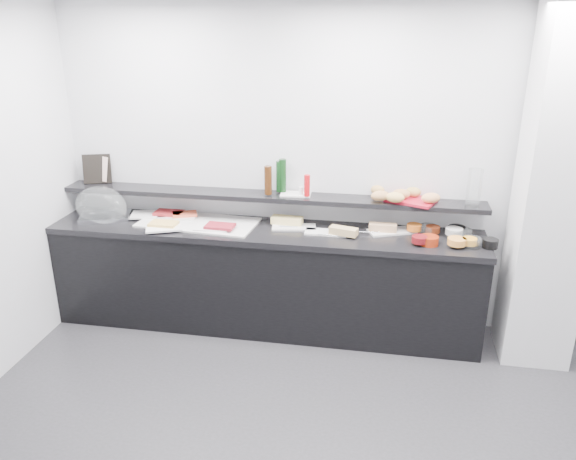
% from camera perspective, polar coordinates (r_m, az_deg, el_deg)
% --- Properties ---
extents(back_wall, '(5.00, 0.02, 2.70)m').
position_cam_1_polar(back_wall, '(4.72, 6.59, 5.97)').
color(back_wall, silver).
rests_on(back_wall, ground).
extents(column, '(0.50, 0.50, 2.70)m').
position_cam_1_polar(column, '(4.55, 25.50, 3.48)').
color(column, silver).
rests_on(column, ground).
extents(buffet_cabinet, '(3.60, 0.60, 0.85)m').
position_cam_1_polar(buffet_cabinet, '(4.86, -2.40, -5.14)').
color(buffet_cabinet, black).
rests_on(buffet_cabinet, ground).
extents(counter_top, '(3.62, 0.62, 0.05)m').
position_cam_1_polar(counter_top, '(4.68, -2.48, -0.17)').
color(counter_top, black).
rests_on(counter_top, buffet_cabinet).
extents(wall_shelf, '(3.60, 0.25, 0.04)m').
position_cam_1_polar(wall_shelf, '(4.75, -2.08, 3.44)').
color(wall_shelf, black).
rests_on(wall_shelf, back_wall).
extents(cloche_base, '(0.49, 0.40, 0.04)m').
position_cam_1_polar(cloche_base, '(5.15, -18.04, 1.33)').
color(cloche_base, silver).
rests_on(cloche_base, counter_top).
extents(cloche_dome, '(0.51, 0.38, 0.34)m').
position_cam_1_polar(cloche_dome, '(5.10, -18.46, 2.33)').
color(cloche_dome, white).
rests_on(cloche_dome, cloche_base).
extents(linen_runner, '(1.03, 0.56, 0.01)m').
position_cam_1_polar(linen_runner, '(4.85, -9.09, 0.76)').
color(linen_runner, silver).
rests_on(linen_runner, counter_top).
extents(platter_meat_a, '(0.35, 0.27, 0.01)m').
position_cam_1_polar(platter_meat_a, '(5.09, -13.92, 1.54)').
color(platter_meat_a, white).
rests_on(platter_meat_a, linen_runner).
extents(food_meat_a, '(0.25, 0.16, 0.02)m').
position_cam_1_polar(food_meat_a, '(5.04, -12.00, 1.73)').
color(food_meat_a, maroon).
rests_on(food_meat_a, platter_meat_a).
extents(platter_salmon, '(0.37, 0.28, 0.01)m').
position_cam_1_polar(platter_salmon, '(5.00, -11.19, 1.41)').
color(platter_salmon, silver).
rests_on(platter_salmon, linen_runner).
extents(food_salmon, '(0.24, 0.20, 0.02)m').
position_cam_1_polar(food_salmon, '(4.98, -10.45, 1.60)').
color(food_salmon, '#F65332').
rests_on(food_salmon, platter_salmon).
extents(platter_cheese, '(0.34, 0.29, 0.01)m').
position_cam_1_polar(platter_cheese, '(4.74, -12.50, 0.24)').
color(platter_cheese, white).
rests_on(platter_cheese, linen_runner).
extents(food_cheese, '(0.23, 0.15, 0.02)m').
position_cam_1_polar(food_cheese, '(4.78, -12.54, 0.64)').
color(food_cheese, '#E3B658').
rests_on(food_cheese, platter_cheese).
extents(platter_meat_b, '(0.29, 0.20, 0.01)m').
position_cam_1_polar(platter_meat_b, '(4.68, -7.70, 0.29)').
color(platter_meat_b, white).
rests_on(platter_meat_b, linen_runner).
extents(food_meat_b, '(0.24, 0.16, 0.02)m').
position_cam_1_polar(food_meat_b, '(4.64, -6.92, 0.40)').
color(food_meat_b, maroon).
rests_on(food_meat_b, platter_meat_b).
extents(sandwich_plate_left, '(0.38, 0.21, 0.01)m').
position_cam_1_polar(sandwich_plate_left, '(4.68, 0.61, 0.29)').
color(sandwich_plate_left, silver).
rests_on(sandwich_plate_left, counter_top).
extents(sandwich_food_left, '(0.27, 0.12, 0.06)m').
position_cam_1_polar(sandwich_food_left, '(4.73, -0.10, 1.01)').
color(sandwich_food_left, '#E8D079').
rests_on(sandwich_food_left, sandwich_plate_left).
extents(tongs_left, '(0.16, 0.02, 0.01)m').
position_cam_1_polar(tongs_left, '(4.66, 0.06, 0.37)').
color(tongs_left, silver).
rests_on(tongs_left, sandwich_plate_left).
extents(sandwich_plate_mid, '(0.34, 0.15, 0.01)m').
position_cam_1_polar(sandwich_plate_mid, '(4.58, 3.87, -0.25)').
color(sandwich_plate_mid, white).
rests_on(sandwich_plate_mid, counter_top).
extents(sandwich_food_mid, '(0.24, 0.14, 0.06)m').
position_cam_1_polar(sandwich_food_mid, '(4.51, 5.66, -0.11)').
color(sandwich_food_mid, tan).
rests_on(sandwich_food_mid, sandwich_plate_mid).
extents(tongs_mid, '(0.16, 0.03, 0.01)m').
position_cam_1_polar(tongs_mid, '(4.49, 4.04, -0.53)').
color(tongs_mid, silver).
rests_on(tongs_mid, sandwich_plate_mid).
extents(sandwich_plate_right, '(0.42, 0.30, 0.01)m').
position_cam_1_polar(sandwich_plate_right, '(4.67, 10.51, -0.13)').
color(sandwich_plate_right, silver).
rests_on(sandwich_plate_right, counter_top).
extents(sandwich_food_right, '(0.22, 0.09, 0.06)m').
position_cam_1_polar(sandwich_food_right, '(4.64, 9.60, 0.27)').
color(sandwich_food_right, tan).
rests_on(sandwich_food_right, sandwich_plate_right).
extents(tongs_right, '(0.16, 0.03, 0.01)m').
position_cam_1_polar(tongs_right, '(4.59, 8.21, -0.21)').
color(tongs_right, silver).
rests_on(tongs_right, sandwich_plate_right).
extents(bowl_glass_fruit, '(0.18, 0.18, 0.07)m').
position_cam_1_polar(bowl_glass_fruit, '(4.69, 14.09, 0.04)').
color(bowl_glass_fruit, white).
rests_on(bowl_glass_fruit, counter_top).
extents(fill_glass_fruit, '(0.13, 0.13, 0.05)m').
position_cam_1_polar(fill_glass_fruit, '(4.68, 12.70, 0.29)').
color(fill_glass_fruit, orange).
rests_on(fill_glass_fruit, bowl_glass_fruit).
extents(bowl_black_jam, '(0.18, 0.18, 0.07)m').
position_cam_1_polar(bowl_black_jam, '(4.73, 16.74, -0.05)').
color(bowl_black_jam, black).
rests_on(bowl_black_jam, counter_top).
extents(fill_black_jam, '(0.15, 0.15, 0.05)m').
position_cam_1_polar(fill_black_jam, '(4.67, 14.50, 0.09)').
color(fill_black_jam, '#511D0B').
rests_on(fill_black_jam, bowl_black_jam).
extents(bowl_glass_cream, '(0.23, 0.23, 0.07)m').
position_cam_1_polar(bowl_glass_cream, '(4.67, 16.98, -0.35)').
color(bowl_glass_cream, white).
rests_on(bowl_glass_cream, counter_top).
extents(fill_glass_cream, '(0.14, 0.14, 0.05)m').
position_cam_1_polar(fill_glass_cream, '(4.67, 16.52, -0.12)').
color(fill_glass_cream, silver).
rests_on(fill_glass_cream, bowl_glass_cream).
extents(bowl_red_jam, '(0.14, 0.14, 0.07)m').
position_cam_1_polar(bowl_red_jam, '(4.46, 14.16, -1.04)').
color(bowl_red_jam, maroon).
rests_on(bowl_red_jam, counter_top).
extents(fill_red_jam, '(0.13, 0.13, 0.05)m').
position_cam_1_polar(fill_red_jam, '(4.43, 13.21, -0.93)').
color(fill_red_jam, '#5C0D11').
rests_on(fill_red_jam, bowl_red_jam).
extents(bowl_glass_salmon, '(0.20, 0.20, 0.07)m').
position_cam_1_polar(bowl_glass_salmon, '(4.52, 18.10, -1.19)').
color(bowl_glass_salmon, white).
rests_on(bowl_glass_salmon, counter_top).
extents(fill_glass_salmon, '(0.18, 0.18, 0.05)m').
position_cam_1_polar(fill_glass_salmon, '(4.47, 16.78, -1.12)').
color(fill_glass_salmon, orange).
rests_on(fill_glass_salmon, bowl_glass_salmon).
extents(bowl_black_fruit, '(0.15, 0.15, 0.07)m').
position_cam_1_polar(bowl_black_fruit, '(4.54, 19.86, -1.29)').
color(bowl_black_fruit, black).
rests_on(bowl_black_fruit, counter_top).
extents(fill_black_fruit, '(0.14, 0.14, 0.05)m').
position_cam_1_polar(fill_black_fruit, '(4.50, 17.96, -1.09)').
color(fill_black_fruit, orange).
rests_on(fill_black_fruit, bowl_black_fruit).
extents(framed_print, '(0.25, 0.15, 0.26)m').
position_cam_1_polar(framed_print, '(5.32, -18.83, 5.90)').
color(framed_print, black).
rests_on(framed_print, wall_shelf).
extents(print_art, '(0.18, 0.11, 0.22)m').
position_cam_1_polar(print_art, '(5.33, -18.54, 5.95)').
color(print_art, beige).
rests_on(print_art, framed_print).
extents(condiment_tray, '(0.26, 0.17, 0.01)m').
position_cam_1_polar(condiment_tray, '(4.72, 0.79, 3.67)').
color(condiment_tray, white).
rests_on(condiment_tray, wall_shelf).
extents(bottle_green_a, '(0.08, 0.08, 0.26)m').
position_cam_1_polar(bottle_green_a, '(4.75, -0.84, 5.47)').
color(bottle_green_a, '#0E3413').
rests_on(bottle_green_a, condiment_tray).
extents(bottle_brown, '(0.07, 0.07, 0.24)m').
position_cam_1_polar(bottle_brown, '(4.67, -2.03, 5.07)').
color(bottle_brown, '#371C0A').
rests_on(bottle_brown, condiment_tray).
extents(bottle_green_b, '(0.07, 0.07, 0.28)m').
position_cam_1_polar(bottle_green_b, '(4.74, -0.55, 5.55)').
color(bottle_green_b, black).
rests_on(bottle_green_b, condiment_tray).
extents(bottle_hot, '(0.05, 0.05, 0.18)m').
position_cam_1_polar(bottle_hot, '(4.63, 1.94, 4.54)').
color(bottle_hot, red).
rests_on(bottle_hot, condiment_tray).
extents(shaker_salt, '(0.04, 0.04, 0.07)m').
position_cam_1_polar(shaker_salt, '(4.67, 1.32, 3.99)').
color(shaker_salt, white).
rests_on(shaker_salt, condiment_tray).
extents(shaker_pepper, '(0.04, 0.04, 0.07)m').
position_cam_1_polar(shaker_pepper, '(4.65, 2.13, 3.91)').
color(shaker_pepper, white).
rests_on(shaker_pepper, condiment_tray).
extents(bread_tray, '(0.45, 0.38, 0.02)m').
position_cam_1_polar(bread_tray, '(4.66, 12.40, 2.99)').
color(bread_tray, '#B21328').
rests_on(bread_tray, wall_shelf).
extents(bread_roll_nw, '(0.14, 0.12, 0.08)m').
position_cam_1_polar(bread_roll_nw, '(4.70, 9.10, 4.02)').
color(bread_roll_nw, '#B08343').
rests_on(bread_roll_nw, bread_tray).
extents(bread_roll_n, '(0.14, 0.11, 0.08)m').
position_cam_1_polar(bread_roll_n, '(4.71, 12.63, 3.79)').
color(bread_roll_n, '#AB8841').
rests_on(bread_roll_n, bread_tray).
extents(bread_roll_sw, '(0.18, 0.15, 0.08)m').
position_cam_1_polar(bread_roll_sw, '(4.55, 9.36, 3.45)').
color(bread_roll_sw, '#B07A43').
rests_on(bread_roll_sw, bread_tray).
extents(bread_roll_s, '(0.16, 0.11, 0.08)m').
position_cam_1_polar(bread_roll_s, '(4.53, 10.83, 3.27)').
color(bread_roll_s, tan).
rests_on(bread_roll_s, bread_tray).
extents(bread_roll_se, '(0.18, 0.15, 0.08)m').
position_cam_1_polar(bread_roll_se, '(4.58, 14.30, 3.17)').
color(bread_roll_se, '#CE864E').
rests_on(bread_roll_se, bread_tray).
extents(bread_roll_midw, '(0.15, 0.10, 0.08)m').
position_cam_1_polar(bread_roll_midw, '(4.63, 11.44, 3.61)').
color(bread_roll_midw, '#AB7741').
rests_on(bread_roll_midw, bread_tray).
extents(carafe, '(0.13, 0.13, 0.30)m').
position_cam_1_polar(carafe, '(4.63, 18.39, 4.09)').
color(carafe, silver).
rests_on(carafe, wall_shelf).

